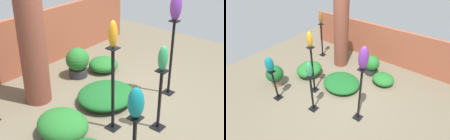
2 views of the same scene
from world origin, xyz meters
TOP-DOWN VIEW (x-y plane):
  - ground_plane at (0.00, 0.00)m, footprint 8.00×8.00m
  - brick_wall_back at (0.00, 2.47)m, footprint 5.60×0.12m
  - brick_pillar at (-0.91, 1.37)m, footprint 0.47×0.47m
  - pedestal_teal at (-1.27, -1.08)m, footprint 0.20×0.20m
  - pedestal_violet at (0.85, -0.35)m, footprint 0.20×0.20m
  - pedestal_jade at (-0.21, -0.79)m, footprint 0.20×0.20m
  - pedestal_amber at (-0.68, -0.24)m, footprint 0.20×0.20m
  - pedestal_bronze at (-1.82, 1.43)m, footprint 0.20×0.20m
  - art_vase_teal at (-1.27, -1.08)m, footprint 0.20×0.20m
  - art_vase_violet at (0.85, -0.35)m, footprint 0.20×0.20m
  - art_vase_jade at (-0.21, -0.79)m, footprint 0.15×0.15m
  - art_vase_amber at (-0.68, -0.24)m, footprint 0.14×0.13m
  - art_vase_bronze at (-1.82, 1.43)m, footprint 0.14×0.12m
  - potted_plant_walkway_edge at (0.22, 1.48)m, footprint 0.49×0.49m
  - potted_plant_front_left at (-1.76, -0.73)m, footprint 0.50×0.50m
  - foliage_bed_east at (-0.16, 0.36)m, footprint 1.09×1.01m
  - foliage_bed_west at (-1.33, 0.23)m, footprint 0.74×0.85m
  - foliage_bed_center at (0.77, 1.24)m, footprint 0.65×0.63m

SIDE VIEW (x-z plane):
  - ground_plane at x=0.00m, z-range 0.00..0.00m
  - foliage_bed_east at x=-0.16m, z-range 0.00..0.28m
  - foliage_bed_center at x=0.77m, z-range 0.00..0.30m
  - foliage_bed_west at x=-1.33m, z-range 0.00..0.40m
  - potted_plant_walkway_edge at x=0.22m, z-range 0.02..0.65m
  - potted_plant_front_left at x=-1.76m, z-range 0.04..0.69m
  - pedestal_teal at x=-1.27m, z-range -0.04..0.86m
  - pedestal_jade at x=-0.21m, z-range -0.05..0.99m
  - pedestal_bronze at x=-1.82m, z-range -0.05..1.18m
  - brick_wall_back at x=0.00m, z-range 0.00..1.26m
  - pedestal_amber at x=-0.68m, z-range -0.05..1.35m
  - pedestal_violet at x=0.85m, z-range -0.05..1.39m
  - art_vase_teal at x=-1.27m, z-range 0.90..1.31m
  - brick_pillar at x=-0.91m, z-range 0.00..2.31m
  - art_vase_jade at x=-0.21m, z-range 1.03..1.43m
  - art_vase_bronze at x=-1.82m, z-range 1.23..1.64m
  - art_vase_amber at x=-0.68m, z-range 1.40..1.80m
  - art_vase_violet at x=0.85m, z-range 1.45..1.95m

